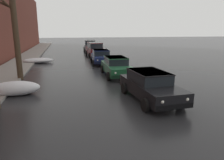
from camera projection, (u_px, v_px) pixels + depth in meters
name	position (u px, v px, depth m)	size (l,w,h in m)	color
left_sidewalk_slab	(8.00, 73.00, 16.27)	(2.86, 80.00, 0.14)	gray
snow_bank_near_corner_left	(17.00, 89.00, 10.88)	(2.50, 0.98, 0.77)	white
snow_bank_along_left_kerb	(103.00, 51.00, 29.87)	(1.80, 1.22, 0.83)	white
snow_bank_mid_block_left	(38.00, 60.00, 21.70)	(3.08, 1.34, 0.53)	white
bare_tree_mid_block	(13.00, 21.00, 13.51)	(2.41, 2.09, 7.28)	#423323
sedan_black_approaching_near_lane	(150.00, 85.00, 10.10)	(2.11, 4.46, 1.42)	black
sedan_green_parked_kerbside_close	(116.00, 66.00, 15.46)	(1.98, 4.46, 1.42)	#1E5633
sedan_darkblue_parked_kerbside_mid	(101.00, 56.00, 21.15)	(2.20, 4.52, 1.42)	navy
suv_maroon_parked_far_down_block	(95.00, 49.00, 26.84)	(2.06, 4.79, 1.82)	maroon
suv_grey_queued_behind_truck	(90.00, 45.00, 33.12)	(2.26, 4.76, 1.82)	slate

